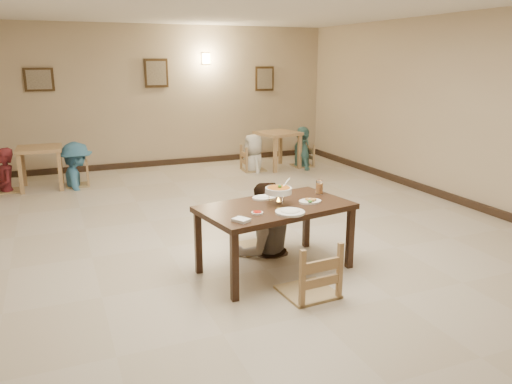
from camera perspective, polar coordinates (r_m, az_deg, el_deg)
name	(u,v)px	position (r m, az deg, el deg)	size (l,w,h in m)	color
floor	(232,238)	(6.63, -2.71, -5.24)	(10.00, 10.00, 0.00)	#BFB2A0
wall_back	(152,97)	(11.09, -11.76, 10.57)	(10.00, 10.00, 0.00)	tan
wall_right	(475,112)	(8.48, 23.78, 8.38)	(10.00, 10.00, 0.00)	tan
baseboard_back	(156,163)	(11.25, -11.34, 3.24)	(8.00, 0.06, 0.12)	black
baseboard_right	(464,202)	(8.72, 22.66, -1.03)	(0.06, 10.00, 0.12)	black
picture_a	(39,80)	(10.83, -23.56, 11.69)	(0.55, 0.04, 0.45)	#342312
picture_b	(156,73)	(11.04, -11.33, 13.18)	(0.50, 0.04, 0.60)	#342312
picture_c	(265,79)	(11.80, 0.99, 12.82)	(0.45, 0.04, 0.55)	#342312
wall_sconce	(206,58)	(11.31, -5.76, 14.94)	(0.16, 0.05, 0.22)	#FFD88C
main_table	(275,212)	(5.43, 2.23, -2.32)	(1.75, 1.18, 0.76)	#341E13
chair_far	(256,209)	(6.12, 0.05, -1.94)	(0.48, 0.48, 1.02)	tan
chair_near	(309,243)	(4.95, 6.08, -5.77)	(0.51, 0.51, 1.09)	tan
main_diner	(263,183)	(5.93, 0.84, 1.09)	(0.84, 0.66, 1.73)	gray
curry_warmer	(279,191)	(5.40, 2.59, 0.15)	(0.32, 0.29, 0.26)	silver
rice_plate_far	(264,197)	(5.65, 0.95, -0.62)	(0.28, 0.28, 0.06)	white
rice_plate_near	(290,212)	(5.12, 3.91, -2.29)	(0.30, 0.30, 0.07)	white
fried_plate	(310,201)	(5.52, 6.20, -1.01)	(0.26, 0.26, 0.06)	white
chili_dish	(257,213)	(5.09, 0.14, -2.39)	(0.12, 0.12, 0.03)	white
napkin_cutlery	(241,220)	(4.86, -1.69, -3.20)	(0.21, 0.25, 0.03)	white
drink_glass	(319,187)	(5.88, 7.25, 0.52)	(0.08, 0.08, 0.17)	white
bg_table_left	(40,155)	(9.80, -23.49, 3.94)	(0.79, 0.79, 0.76)	#A67E51
bg_table_right	(278,138)	(10.74, 2.53, 6.14)	(0.94, 0.94, 0.78)	#A67E51
bg_chair_ll	(4,168)	(9.84, -26.84, 2.46)	(0.41, 0.41, 0.87)	tan
bg_chair_lr	(76,163)	(9.79, -19.89, 3.15)	(0.41, 0.41, 0.87)	tan
bg_chair_rl	(253,147)	(10.51, -0.30, 5.13)	(0.47, 0.47, 0.99)	tan
bg_chair_rr	(303,146)	(10.99, 5.34, 5.31)	(0.43, 0.43, 0.92)	tan
bg_diner_a	(1,148)	(9.78, -27.08, 4.48)	(0.57, 0.38, 1.57)	maroon
bg_diner_b	(74,142)	(9.73, -20.09, 5.37)	(1.06, 0.61, 1.64)	teal
bg_diner_c	(253,134)	(10.47, -0.31, 6.61)	(0.75, 0.49, 1.54)	silver
bg_diner_d	(303,127)	(10.93, 5.39, 7.46)	(1.02, 0.43, 1.75)	teal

